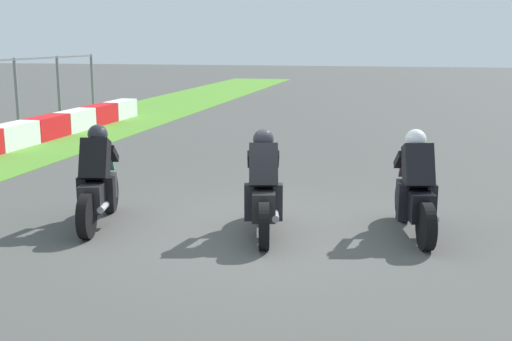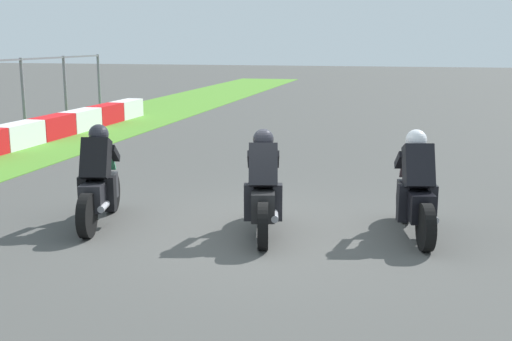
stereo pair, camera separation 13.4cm
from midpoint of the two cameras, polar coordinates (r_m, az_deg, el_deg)
The scene contains 4 objects.
ground_plane at distance 9.40m, azimuth -0.42°, elevation -5.42°, with size 120.00×120.00×0.00m, color #474744.
rider_lane_a at distance 9.35m, azimuth 13.62°, elevation -1.88°, with size 2.02×0.65×1.51m.
rider_lane_b at distance 9.12m, azimuth 0.25°, elevation -1.89°, with size 2.02×0.66×1.51m.
rider_lane_c at distance 9.88m, azimuth -14.28°, elevation -1.20°, with size 2.02×0.65×1.51m.
Camera 1 is at (-8.77, -1.98, 2.75)m, focal length 44.85 mm.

